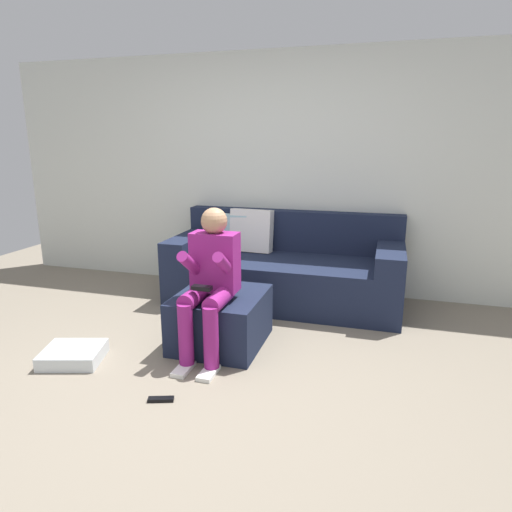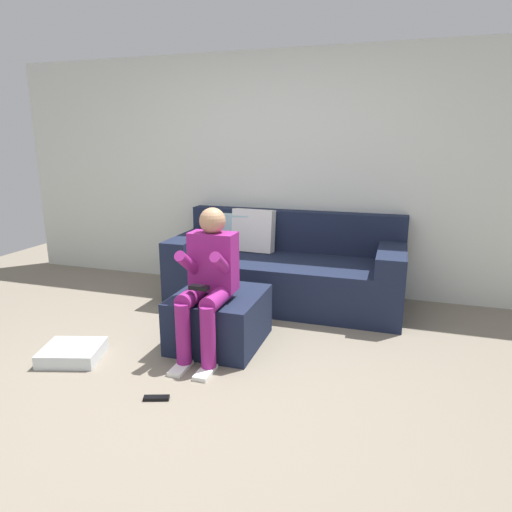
{
  "view_description": "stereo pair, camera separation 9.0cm",
  "coord_description": "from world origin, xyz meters",
  "views": [
    {
      "loc": [
        1.16,
        -2.37,
        1.58
      ],
      "look_at": [
        0.09,
        1.27,
        0.6
      ],
      "focal_mm": 31.65,
      "sensor_mm": 36.0,
      "label": 1
    },
    {
      "loc": [
        1.24,
        -2.34,
        1.58
      ],
      "look_at": [
        0.09,
        1.27,
        0.6
      ],
      "focal_mm": 31.65,
      "sensor_mm": 36.0,
      "label": 2
    }
  ],
  "objects": [
    {
      "name": "ottoman",
      "position": [
        -0.04,
        0.74,
        0.21
      ],
      "size": [
        0.66,
        0.72,
        0.41
      ],
      "primitive_type": "cube",
      "color": "#192138",
      "rests_on": "ground_plane"
    },
    {
      "name": "person_seated",
      "position": [
        -0.05,
        0.54,
        0.61
      ],
      "size": [
        0.34,
        0.62,
        1.1
      ],
      "color": "#8C1E72",
      "rests_on": "ground_plane"
    },
    {
      "name": "ground_plane",
      "position": [
        0.0,
        0.0,
        0.0
      ],
      "size": [
        8.03,
        8.03,
        0.0
      ],
      "primitive_type": "plane",
      "color": "slate"
    },
    {
      "name": "remote_near_ottoman",
      "position": [
        -0.11,
        -0.14,
        0.01
      ],
      "size": [
        0.17,
        0.1,
        0.02
      ],
      "primitive_type": "cube",
      "rotation": [
        0.0,
        0.0,
        0.33
      ],
      "color": "black",
      "rests_on": "ground_plane"
    },
    {
      "name": "couch_sectional",
      "position": [
        0.21,
        1.86,
        0.32
      ],
      "size": [
        2.24,
        0.94,
        0.89
      ],
      "color": "#192138",
      "rests_on": "ground_plane"
    },
    {
      "name": "storage_bin",
      "position": [
        -0.98,
        0.15,
        0.05
      ],
      "size": [
        0.5,
        0.46,
        0.1
      ],
      "primitive_type": "cube",
      "rotation": [
        0.0,
        0.0,
        0.29
      ],
      "color": "silver",
      "rests_on": "ground_plane"
    },
    {
      "name": "wall_back",
      "position": [
        0.0,
        2.32,
        1.22
      ],
      "size": [
        6.18,
        0.1,
        2.45
      ],
      "primitive_type": "cube",
      "color": "silver",
      "rests_on": "ground_plane"
    }
  ]
}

